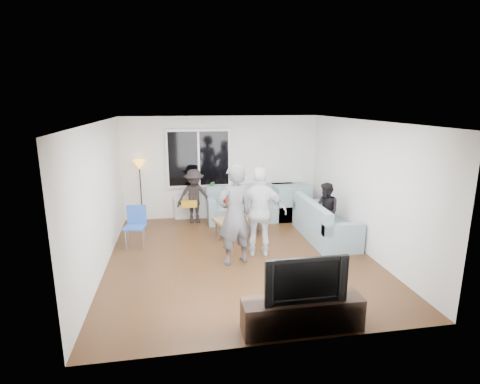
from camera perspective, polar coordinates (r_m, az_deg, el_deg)
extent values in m
cube|color=#56351C|center=(7.43, 0.02, -9.92)|extent=(5.00, 5.50, 0.04)
cube|color=white|center=(6.82, 0.03, 10.87)|extent=(5.00, 5.50, 0.04)
cube|color=silver|center=(9.69, -2.76, 3.81)|extent=(5.00, 0.04, 2.60)
cube|color=silver|center=(4.43, 6.19, -8.30)|extent=(5.00, 0.04, 2.60)
cube|color=silver|center=(7.05, -20.62, -0.79)|extent=(0.04, 5.50, 2.60)
cube|color=silver|center=(7.83, 18.52, 0.76)|extent=(0.04, 5.50, 2.60)
cube|color=white|center=(9.52, -6.32, 5.09)|extent=(1.62, 0.06, 1.47)
cube|color=black|center=(9.48, -6.30, 5.06)|extent=(1.50, 0.02, 1.35)
cube|color=white|center=(9.47, -6.30, 5.05)|extent=(0.05, 0.03, 1.35)
cube|color=silver|center=(9.74, -6.11, -2.17)|extent=(1.30, 0.12, 0.62)
imported|color=#276229|center=(9.62, -4.40, 0.63)|extent=(0.21, 0.17, 0.35)
imported|color=white|center=(9.61, -6.94, 0.03)|extent=(0.18, 0.18, 0.17)
cube|color=gray|center=(9.76, 7.70, -1.49)|extent=(0.85, 0.85, 0.85)
cube|color=#BE8C1B|center=(9.29, -7.79, -1.72)|extent=(0.39, 0.33, 0.14)
cube|color=maroon|center=(9.46, -1.34, -1.32)|extent=(0.40, 0.35, 0.13)
cube|color=#9E714C|center=(8.48, -0.08, -5.29)|extent=(1.22, 0.87, 0.40)
cylinder|color=maroon|center=(8.39, -0.83, -3.46)|extent=(0.17, 0.17, 0.17)
imported|color=#49494D|center=(6.83, -0.83, -3.50)|extent=(0.79, 0.65, 1.88)
imported|color=silver|center=(7.23, 3.11, -3.08)|extent=(1.08, 0.62, 1.74)
imported|color=black|center=(8.38, 12.96, -2.85)|extent=(0.58, 0.69, 1.24)
imported|color=black|center=(9.30, -6.97, -0.64)|extent=(0.93, 0.60, 1.35)
cube|color=#34231A|center=(5.25, 9.43, -17.85)|extent=(1.60, 0.40, 0.44)
imported|color=black|center=(5.00, 9.68, -12.63)|extent=(1.08, 0.14, 0.62)
cylinder|color=orange|center=(8.41, -1.86, -3.13)|extent=(0.07, 0.07, 0.25)
cylinder|color=#317916|center=(8.23, -0.51, -3.58)|extent=(0.08, 0.08, 0.23)
cylinder|color=#C57611|center=(8.36, 1.26, -3.32)|extent=(0.07, 0.07, 0.23)
cylinder|color=black|center=(8.51, -0.20, -3.05)|extent=(0.07, 0.07, 0.22)
cylinder|color=black|center=(8.57, 2.04, -2.94)|extent=(0.07, 0.07, 0.22)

